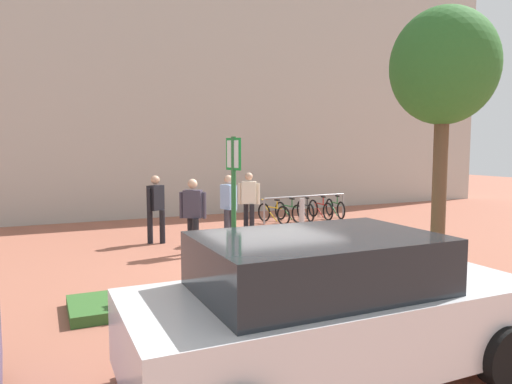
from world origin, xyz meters
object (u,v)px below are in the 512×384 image
object	(u,v)px
tree_sidewalk	(444,69)
car_white_hatch	(329,308)
bollard_steel	(302,214)
parking_sign_post	(234,193)
person_suited_dark	(193,212)
person_shirt_blue	(249,199)
person_shirt_white	(229,204)
bike_rack_cluster	(305,210)
bike_at_sign	(229,273)
person_suited_navy	(156,205)

from	to	relation	value
tree_sidewalk	car_white_hatch	bearing A→B (deg)	-146.44
bollard_steel	car_white_hatch	world-z (taller)	car_white_hatch
parking_sign_post	tree_sidewalk	bearing A→B (deg)	-0.98
person_suited_dark	person_shirt_blue	world-z (taller)	same
person_shirt_white	bike_rack_cluster	bearing A→B (deg)	32.90
parking_sign_post	person_shirt_blue	size ratio (longest dim) A/B	1.51
parking_sign_post	car_white_hatch	world-z (taller)	parking_sign_post
person_shirt_blue	parking_sign_post	bearing A→B (deg)	-116.13
bike_at_sign	person_shirt_blue	bearing A→B (deg)	63.01
bike_at_sign	bike_rack_cluster	world-z (taller)	bike_at_sign
bike_rack_cluster	bollard_steel	distance (m)	1.67
bike_rack_cluster	person_suited_dark	size ratio (longest dim) A/B	1.86
parking_sign_post	bollard_steel	bearing A→B (deg)	50.33
bike_rack_cluster	person_shirt_blue	distance (m)	3.14
bike_at_sign	person_shirt_white	xyz separation A→B (m)	(1.54, 4.01, 0.63)
tree_sidewalk	bollard_steel	xyz separation A→B (m)	(-0.19, 5.12, -3.48)
bollard_steel	person_suited_dark	xyz separation A→B (m)	(-3.96, -2.00, 0.53)
person_suited_navy	person_shirt_blue	bearing A→B (deg)	5.80
bike_rack_cluster	person_shirt_blue	bearing A→B (deg)	-151.02
person_shirt_blue	bike_at_sign	bearing A→B (deg)	-116.99
bike_rack_cluster	person_suited_navy	xyz separation A→B (m)	(-5.36, -1.76, 0.64)
bike_rack_cluster	car_white_hatch	xyz separation A→B (m)	(-5.28, -9.52, 0.41)
tree_sidewalk	bike_rack_cluster	size ratio (longest dim) A/B	1.60
tree_sidewalk	person_shirt_blue	distance (m)	6.14
bike_rack_cluster	parking_sign_post	bearing A→B (deg)	-128.49
tree_sidewalk	person_suited_navy	world-z (taller)	tree_sidewalk
parking_sign_post	person_suited_dark	world-z (taller)	parking_sign_post
person_shirt_white	person_suited_navy	xyz separation A→B (m)	(-1.73, 0.59, 0.00)
tree_sidewalk	car_white_hatch	size ratio (longest dim) A/B	1.19
parking_sign_post	bike_at_sign	xyz separation A→B (m)	(-0.05, 0.07, -1.34)
bike_at_sign	car_white_hatch	world-z (taller)	car_white_hatch
parking_sign_post	person_shirt_white	xyz separation A→B (m)	(1.49, 4.08, -0.71)
tree_sidewalk	person_shirt_white	bearing A→B (deg)	124.75
tree_sidewalk	car_white_hatch	xyz separation A→B (m)	(-4.54, -3.01, -3.18)
parking_sign_post	bollard_steel	size ratio (longest dim) A/B	2.88
person_shirt_white	car_white_hatch	size ratio (longest dim) A/B	0.40
parking_sign_post	person_shirt_white	size ratio (longest dim) A/B	1.51
tree_sidewalk	person_shirt_white	world-z (taller)	tree_sidewalk
bike_at_sign	bollard_steel	xyz separation A→B (m)	(4.24, 4.97, 0.10)
person_suited_navy	person_shirt_blue	distance (m)	2.68
tree_sidewalk	bollard_steel	world-z (taller)	tree_sidewalk
parking_sign_post	person_shirt_white	bearing A→B (deg)	69.99
person_suited_navy	person_suited_dark	bearing A→B (deg)	-73.78
bike_at_sign	bollard_steel	bearing A→B (deg)	49.55
person_shirt_blue	person_suited_dark	bearing A→B (deg)	-139.20
parking_sign_post	person_suited_navy	world-z (taller)	parking_sign_post
person_shirt_white	person_suited_dark	bearing A→B (deg)	-140.47
person_shirt_blue	person_suited_navy	bearing A→B (deg)	-174.20
bollard_steel	person_suited_dark	world-z (taller)	person_suited_dark
person_shirt_white	bollard_steel	bearing A→B (deg)	19.65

